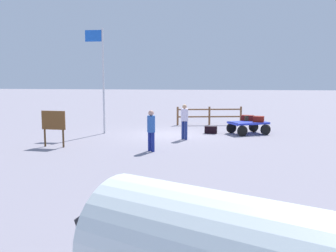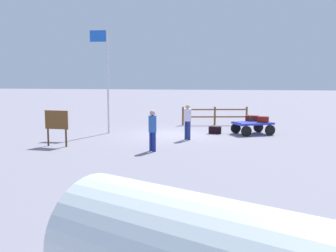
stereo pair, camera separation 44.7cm
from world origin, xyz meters
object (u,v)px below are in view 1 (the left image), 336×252
Objects in this scene: worker_lead at (184,119)px; suitcase_grey at (249,118)px; luggage_cart at (248,125)px; flagpole at (101,72)px; suitcase_dark at (259,119)px; suitcase_tan at (211,130)px; signboard at (54,123)px; worker_trailing at (151,128)px; suitcase_olive at (247,118)px.

suitcase_grey is at bearing -138.84° from worker_lead.
luggage_cart is 0.41× the size of flagpole.
luggage_cart is at bearing 5.13° from suitcase_dark.
signboard is (6.53, 4.66, 0.83)m from suitcase_tan.
suitcase_tan is 0.39× the size of worker_lead.
worker_trailing is at bearing 173.60° from signboard.
worker_trailing reaches higher than suitcase_olive.
suitcase_dark reaches higher than luggage_cart.
suitcase_tan is (1.98, 0.68, -0.57)m from suitcase_grey.
suitcase_grey is 0.08m from suitcase_olive.
flagpole is at bearing 4.98° from luggage_cart.
worker_trailing is at bearing 65.85° from suitcase_tan.
worker_lead is at bearing 35.02° from luggage_cart.
suitcase_dark is at bearing -174.87° from luggage_cart.
suitcase_dark is 0.78m from suitcase_olive.
suitcase_tan is at bearing -114.15° from worker_trailing.
flagpole reaches higher than luggage_cart.
worker_lead is 1.01× the size of worker_trailing.
worker_trailing is at bearing 70.19° from worker_lead.
luggage_cart is at bearing 89.18° from suitcase_olive.
signboard is at bearing 25.61° from worker_lead.
flagpole is at bearing -53.99° from worker_trailing.
suitcase_dark is 0.11× the size of flagpole.
suitcase_grey is 4.25m from worker_lead.
luggage_cart is 9.67m from signboard.
suitcase_dark is at bearing -175.01° from flagpole.
luggage_cart is 1.35× the size of worker_trailing.
suitcase_olive is at bearing -160.22° from suitcase_tan.
suitcase_grey is at bearing -98.53° from luggage_cart.
worker_trailing is (4.19, 5.20, 0.48)m from luggage_cart.
suitcase_olive is 1.08× the size of suitcase_tan.
worker_lead is at bearing 41.16° from suitcase_grey.
worker_trailing reaches higher than luggage_cart.
flagpole is 4.70m from signboard.
worker_trailing is 6.05m from flagpole.
suitcase_dark reaches higher than suitcase_tan.
worker_lead reaches higher than suitcase_dark.
suitcase_dark is 0.72m from suitcase_grey.
suitcase_tan is 6.38m from flagpole.
suitcase_grey is 8.07m from flagpole.
worker_lead reaches higher than suitcase_grey.
signboard is at bearing 28.05° from suitcase_dark.
worker_trailing is (4.73, 5.25, 0.16)m from suitcase_dark.
suitcase_olive is 0.13× the size of flagpole.
luggage_cart is 3.47× the size of suitcase_grey.
luggage_cart is 1.45× the size of signboard.
worker_trailing reaches higher than suitcase_grey.
suitcase_tan is at bearing -119.89° from worker_lead.
suitcase_grey reaches higher than luggage_cart.
flagpole reaches higher than worker_trailing.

